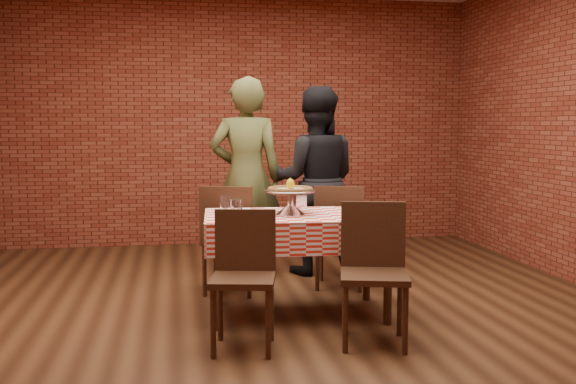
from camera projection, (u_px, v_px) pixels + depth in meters
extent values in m
plane|color=black|center=(279.00, 313.00, 4.96)|extent=(6.00, 6.00, 0.00)
plane|color=maroon|center=(239.00, 121.00, 7.75)|extent=(5.50, 0.00, 5.50)
cube|color=#3E2415|center=(298.00, 265.00, 4.91)|extent=(1.40, 0.89, 0.75)
cylinder|color=beige|center=(290.00, 190.00, 4.86)|extent=(0.37, 0.37, 0.03)
ellipsoid|color=yellow|center=(290.00, 184.00, 4.86)|extent=(0.07, 0.07, 0.08)
cylinder|color=white|center=(236.00, 209.00, 4.66)|extent=(0.09, 0.09, 0.13)
cylinder|color=white|center=(226.00, 204.00, 4.90)|extent=(0.09, 0.09, 0.13)
cylinder|color=white|center=(360.00, 214.00, 4.84)|extent=(0.16, 0.16, 0.01)
cube|color=white|center=(381.00, 216.00, 4.73)|extent=(0.05, 0.04, 0.00)
cube|color=white|center=(378.00, 215.00, 4.82)|extent=(0.06, 0.05, 0.00)
cube|color=silver|center=(300.00, 201.00, 5.15)|extent=(0.10, 0.09, 0.12)
imported|color=#4D5229|center=(246.00, 177.00, 6.13)|extent=(0.73, 0.54, 1.85)
imported|color=black|center=(315.00, 181.00, 6.23)|extent=(0.98, 0.83, 1.77)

